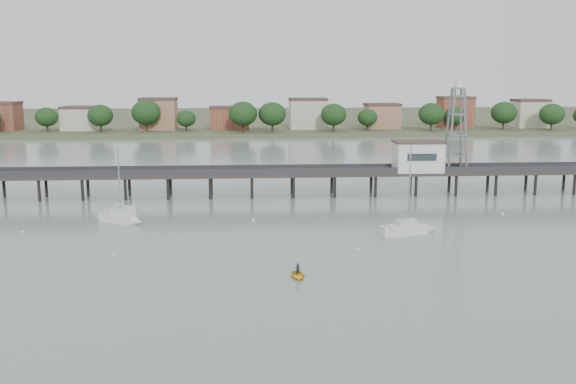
# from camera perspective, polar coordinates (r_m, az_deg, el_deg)

# --- Properties ---
(ground_plane) EXTENTS (500.00, 500.00, 0.00)m
(ground_plane) POSITION_cam_1_polar(r_m,az_deg,el_deg) (51.75, 1.51, -12.87)
(ground_plane) COLOR gray
(ground_plane) RESTS_ON ground
(pier) EXTENTS (150.00, 5.00, 5.50)m
(pier) POSITION_cam_1_polar(r_m,az_deg,el_deg) (108.70, -1.41, 1.60)
(pier) COLOR #2D2823
(pier) RESTS_ON ground
(pier_building) EXTENTS (8.40, 5.40, 5.30)m
(pier_building) POSITION_cam_1_polar(r_m,az_deg,el_deg) (112.15, 11.48, 3.15)
(pier_building) COLOR silver
(pier_building) RESTS_ON ground
(lattice_tower) EXTENTS (3.20, 3.20, 15.50)m
(lattice_tower) POSITION_cam_1_polar(r_m,az_deg,el_deg) (113.59, 14.74, 5.35)
(lattice_tower) COLOR slate
(lattice_tower) RESTS_ON ground
(sailboat_c) EXTENTS (7.68, 4.17, 12.26)m
(sailboat_c) POSITION_cam_1_polar(r_m,az_deg,el_deg) (85.09, 11.04, -3.24)
(sailboat_c) COLOR silver
(sailboat_c) RESTS_ON ground
(sailboat_b) EXTENTS (6.61, 5.11, 11.05)m
(sailboat_b) POSITION_cam_1_polar(r_m,az_deg,el_deg) (92.44, -14.37, -2.29)
(sailboat_b) COLOR silver
(sailboat_b) RESTS_ON ground
(white_tender) EXTENTS (3.55, 1.67, 1.35)m
(white_tender) POSITION_cam_1_polar(r_m,az_deg,el_deg) (100.12, -14.39, -1.46)
(white_tender) COLOR silver
(white_tender) RESTS_ON ground
(yellow_dinghy) EXTENTS (2.07, 0.66, 2.87)m
(yellow_dinghy) POSITION_cam_1_polar(r_m,az_deg,el_deg) (66.09, 0.86, -7.62)
(yellow_dinghy) COLOR yellow
(yellow_dinghy) RESTS_ON ground
(dinghy_occupant) EXTENTS (0.64, 1.33, 0.31)m
(dinghy_occupant) POSITION_cam_1_polar(r_m,az_deg,el_deg) (66.09, 0.86, -7.62)
(dinghy_occupant) COLOR black
(dinghy_occupant) RESTS_ON ground
(mooring_buoys) EXTENTS (84.93, 19.46, 0.39)m
(mooring_buoys) POSITION_cam_1_polar(r_m,az_deg,el_deg) (83.17, 3.49, -3.79)
(mooring_buoys) COLOR beige
(mooring_buoys) RESTS_ON ground
(far_shore) EXTENTS (500.00, 170.00, 10.40)m
(far_shore) POSITION_cam_1_polar(r_m,az_deg,el_deg) (287.60, -2.86, 6.51)
(far_shore) COLOR #475133
(far_shore) RESTS_ON ground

